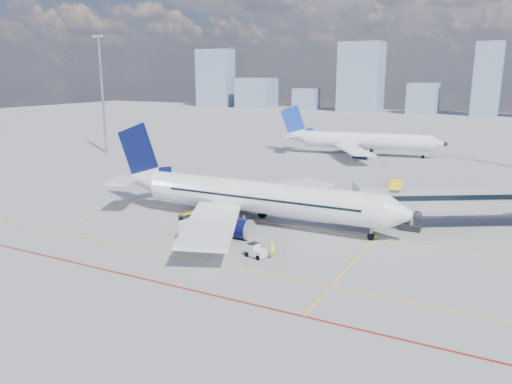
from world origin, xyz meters
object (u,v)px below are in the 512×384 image
(second_aircraft, at_px, (358,141))
(baggage_tug, at_px, (255,250))
(belt_loader, at_px, (196,216))
(ramp_worker, at_px, (273,250))
(main_aircraft, at_px, (248,196))
(cargo_dolly, at_px, (197,232))

(second_aircraft, height_order, baggage_tug, second_aircraft)
(baggage_tug, relative_size, belt_loader, 0.40)
(second_aircraft, bearing_deg, baggage_tug, -90.98)
(belt_loader, xyz_separation_m, ramp_worker, (13.83, -7.25, 0.34))
(baggage_tug, relative_size, ramp_worker, 1.21)
(baggage_tug, height_order, belt_loader, belt_loader)
(main_aircraft, xyz_separation_m, belt_loader, (-5.94, -2.40, -2.65))
(baggage_tug, height_order, cargo_dolly, cargo_dolly)
(second_aircraft, bearing_deg, ramp_worker, -89.43)
(cargo_dolly, bearing_deg, ramp_worker, 8.36)
(second_aircraft, bearing_deg, main_aircraft, -95.91)
(main_aircraft, height_order, cargo_dolly, main_aircraft)
(second_aircraft, xyz_separation_m, ramp_worker, (10.47, -65.08, -2.32))
(second_aircraft, height_order, cargo_dolly, second_aircraft)
(belt_loader, bearing_deg, baggage_tug, -41.51)
(second_aircraft, relative_size, belt_loader, 6.47)
(baggage_tug, bearing_deg, second_aircraft, 112.79)
(main_aircraft, height_order, second_aircraft, main_aircraft)
(second_aircraft, relative_size, cargo_dolly, 8.17)
(main_aircraft, distance_m, baggage_tug, 11.93)
(main_aircraft, distance_m, second_aircraft, 55.49)
(belt_loader, bearing_deg, main_aircraft, 12.38)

